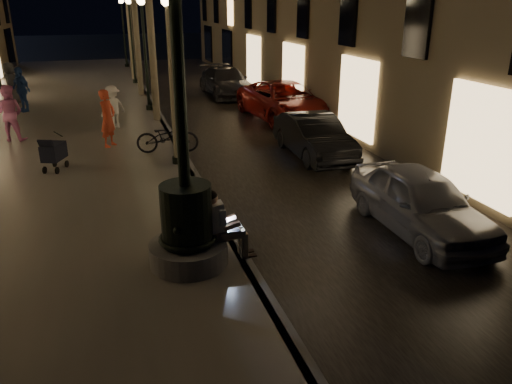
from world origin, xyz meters
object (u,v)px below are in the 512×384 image
object	(u,v)px
bicycle	(167,137)
car_rear	(226,82)
lamp_curb_c	(131,28)
pedestrian_dark	(11,83)
lamp_curb_b	(144,37)
car_third	(285,101)
seated_man_laptop	(221,223)
car_second	(314,136)
stroller	(53,152)
pedestrian_red	(108,118)
lamp_curb_a	(171,56)
pedestrian_pink	(9,113)
fountain_lamppost	(186,211)
pedestrian_white	(113,107)
lamp_curb_d	(123,22)
car_front	(421,201)
pedestrian_blue	(21,89)

from	to	relation	value
bicycle	car_rear	bearing A→B (deg)	-12.95
lamp_curb_c	pedestrian_dark	bearing A→B (deg)	-140.68
lamp_curb_b	lamp_curb_c	bearing A→B (deg)	90.00
car_rear	car_third	bearing A→B (deg)	-82.60
seated_man_laptop	car_second	world-z (taller)	seated_man_laptop
stroller	pedestrian_dark	xyz separation A→B (m)	(-2.47, 10.92, 0.39)
lamp_curb_b	pedestrian_dark	bearing A→B (deg)	150.90
car_rear	stroller	bearing A→B (deg)	-126.06
lamp_curb_c	bicycle	world-z (taller)	lamp_curb_c
pedestrian_red	lamp_curb_a	bearing A→B (deg)	-109.90
car_third	pedestrian_pink	world-z (taller)	pedestrian_pink
fountain_lamppost	car_second	xyz separation A→B (m)	(5.02, 6.04, -0.55)
car_third	pedestrian_white	bearing A→B (deg)	177.69
lamp_curb_a	lamp_curb_d	xyz separation A→B (m)	(0.00, 24.00, 0.00)
pedestrian_red	lamp_curb_c	bearing A→B (deg)	26.50
lamp_curb_b	stroller	world-z (taller)	lamp_curb_b
lamp_curb_b	pedestrian_red	bearing A→B (deg)	-108.12
lamp_curb_a	pedestrian_red	size ratio (longest dim) A/B	2.62
lamp_curb_b	car_rear	size ratio (longest dim) A/B	0.97
car_second	pedestrian_white	xyz separation A→B (m)	(-5.89, 4.99, 0.32)
lamp_curb_d	car_third	world-z (taller)	lamp_curb_d
bicycle	lamp_curb_d	bearing A→B (deg)	9.93
car_third	car_rear	xyz separation A→B (m)	(-0.99, 6.16, -0.05)
seated_man_laptop	pedestrian_red	xyz separation A→B (m)	(-1.72, 8.48, 0.20)
lamp_curb_b	seated_man_laptop	bearing A→B (deg)	-90.36
lamp_curb_c	pedestrian_dark	distance (m)	7.81
lamp_curb_d	car_second	xyz separation A→B (m)	(4.32, -23.96, -2.57)
car_front	car_rear	distance (m)	17.17
car_second	pedestrian_red	size ratio (longest dim) A/B	2.19
seated_man_laptop	lamp_curb_a	world-z (taller)	lamp_curb_a
lamp_curb_d	car_rear	world-z (taller)	lamp_curb_d
lamp_curb_c	pedestrian_white	bearing A→B (deg)	-98.13
fountain_lamppost	pedestrian_dark	xyz separation A→B (m)	(-5.12, 17.24, -0.08)
seated_man_laptop	bicycle	world-z (taller)	seated_man_laptop
fountain_lamppost	car_front	distance (m)	5.04
car_third	pedestrian_blue	bearing A→B (deg)	154.55
lamp_curb_a	pedestrian_blue	size ratio (longest dim) A/B	2.57
fountain_lamppost	pedestrian_dark	size ratio (longest dim) A/B	2.79
lamp_curb_c	pedestrian_red	size ratio (longest dim) A/B	2.62
lamp_curb_a	fountain_lamppost	bearing A→B (deg)	-96.65
car_third	pedestrian_blue	world-z (taller)	pedestrian_blue
car_front	car_rear	world-z (taller)	car_rear
lamp_curb_a	car_rear	size ratio (longest dim) A/B	0.97
car_front	pedestrian_red	distance (m)	10.20
fountain_lamppost	pedestrian_red	size ratio (longest dim) A/B	2.83
pedestrian_pink	pedestrian_blue	world-z (taller)	pedestrian_pink
car_third	pedestrian_red	distance (m)	7.65
car_rear	bicycle	size ratio (longest dim) A/B	2.61
lamp_curb_d	seated_man_laptop	bearing A→B (deg)	-90.17
lamp_curb_b	bicycle	bearing A→B (deg)	-90.84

